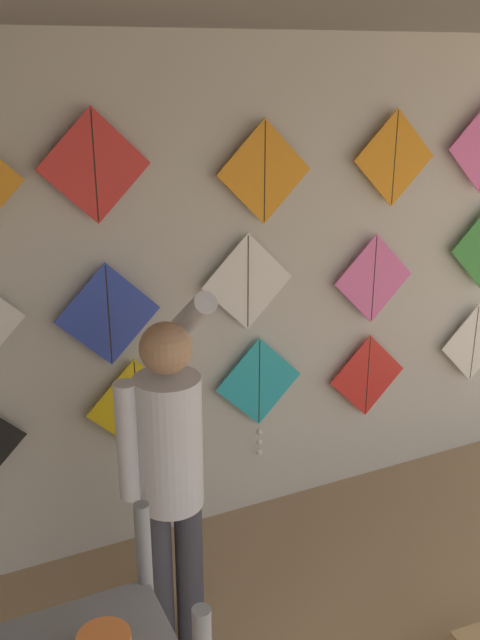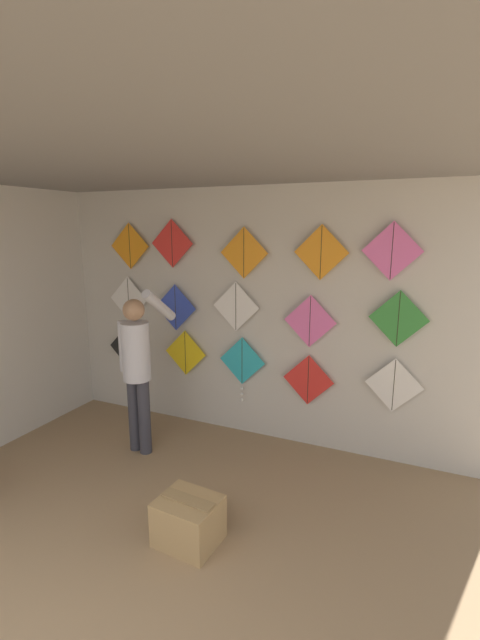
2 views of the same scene
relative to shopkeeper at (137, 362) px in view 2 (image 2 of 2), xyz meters
name	(u,v)px [view 2 (image 2 of 2)]	position (x,y,z in m)	size (l,w,h in m)	color
back_panel	(244,315)	(0.83, 0.89, 0.40)	(5.39, 0.06, 2.80)	beige
ceiling_slab	(122,155)	(0.83, -1.10, 1.82)	(5.39, 4.72, 0.04)	gray
shopkeeper	(137,362)	(0.00, 0.00, 0.00)	(0.45, 0.59, 1.77)	#383842
cardboard_box	(189,521)	(1.18, -1.00, -0.82)	(0.48, 0.42, 0.37)	tan
kite_0	(128,347)	(-0.76, 0.80, -0.14)	(0.55, 0.01, 0.55)	black
kite_1	(185,353)	(0.10, 0.80, -0.11)	(0.55, 0.01, 0.55)	yellow
kite_2	(242,364)	(0.84, 0.80, -0.15)	(0.55, 0.04, 0.76)	#28B2C6
kite_3	(308,380)	(1.61, 0.80, -0.23)	(0.55, 0.01, 0.55)	red
kite_4	(394,385)	(2.47, 0.80, -0.15)	(0.55, 0.01, 0.55)	white
kite_5	(129,299)	(-0.71, 0.80, 0.50)	(0.55, 0.01, 0.55)	white
kite_6	(175,308)	(-0.02, 0.80, 0.44)	(0.55, 0.01, 0.55)	blue
kite_7	(236,307)	(0.77, 0.80, 0.51)	(0.55, 0.01, 0.55)	white
kite_8	(310,321)	(1.61, 0.80, 0.42)	(0.55, 0.01, 0.55)	pink
kite_9	(398,319)	(2.47, 0.80, 0.52)	(0.55, 0.01, 0.55)	#338C38
kite_10	(130,246)	(-0.64, 0.80, 1.15)	(0.55, 0.01, 0.55)	orange
kite_11	(172,244)	(-0.04, 0.80, 1.19)	(0.55, 0.01, 0.55)	red
kite_12	(244,253)	(0.86, 0.80, 1.10)	(0.55, 0.01, 0.55)	orange
kite_13	(321,252)	(1.70, 0.80, 1.13)	(0.55, 0.01, 0.55)	orange
kite_14	(392,251)	(2.36, 0.80, 1.15)	(0.55, 0.01, 0.55)	pink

